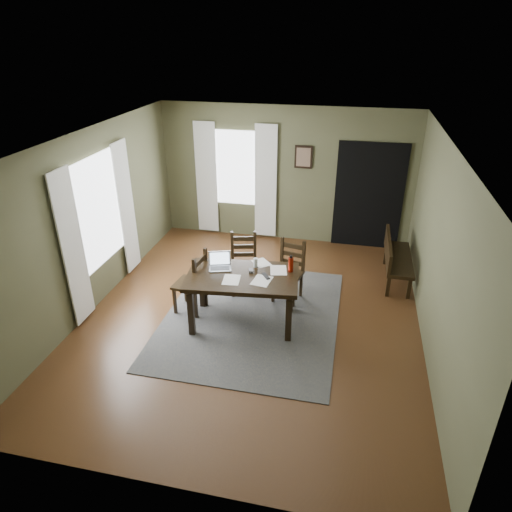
% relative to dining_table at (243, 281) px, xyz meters
% --- Properties ---
extents(ground, '(5.00, 6.00, 0.01)m').
position_rel_dining_table_xyz_m(ground, '(0.10, 0.17, -0.72)').
color(ground, '#492C16').
extents(room_shell, '(5.02, 6.02, 2.71)m').
position_rel_dining_table_xyz_m(room_shell, '(0.10, 0.17, 1.09)').
color(room_shell, '#4F5134').
rests_on(room_shell, ground).
extents(rug, '(2.60, 3.20, 0.01)m').
position_rel_dining_table_xyz_m(rug, '(0.10, 0.17, -0.71)').
color(rug, '#414141').
rests_on(rug, ground).
extents(dining_table, '(1.69, 1.13, 0.80)m').
position_rel_dining_table_xyz_m(dining_table, '(0.00, 0.00, 0.00)').
color(dining_table, black).
rests_on(dining_table, rug).
extents(chair_end, '(0.50, 0.49, 1.01)m').
position_rel_dining_table_xyz_m(chair_end, '(-0.82, 0.14, -0.21)').
color(chair_end, black).
rests_on(chair_end, rug).
extents(chair_back_left, '(0.53, 0.53, 1.00)m').
position_rel_dining_table_xyz_m(chair_back_left, '(-0.21, 0.92, -0.22)').
color(chair_back_left, black).
rests_on(chair_back_left, rug).
extents(chair_back_right, '(0.51, 0.52, 0.99)m').
position_rel_dining_table_xyz_m(chair_back_right, '(0.56, 0.84, -0.23)').
color(chair_back_right, black).
rests_on(chair_back_right, rug).
extents(bench, '(0.44, 1.36, 0.77)m').
position_rel_dining_table_xyz_m(bench, '(2.25, 1.82, -0.25)').
color(bench, black).
rests_on(bench, ground).
extents(laptop, '(0.39, 0.34, 0.22)m').
position_rel_dining_table_xyz_m(laptop, '(-0.38, 0.16, 0.16)').
color(laptop, '#B7B7BC').
rests_on(laptop, dining_table).
extents(computer_mouse, '(0.09, 0.12, 0.04)m').
position_rel_dining_table_xyz_m(computer_mouse, '(0.09, 0.13, 0.12)').
color(computer_mouse, '#3F3F42').
rests_on(computer_mouse, dining_table).
extents(tv_remote, '(0.15, 0.19, 0.02)m').
position_rel_dining_table_xyz_m(tv_remote, '(0.34, 0.03, 0.11)').
color(tv_remote, black).
rests_on(tv_remote, dining_table).
extents(drinking_glass, '(0.08, 0.08, 0.14)m').
position_rel_dining_table_xyz_m(drinking_glass, '(0.13, 0.29, 0.17)').
color(drinking_glass, silver).
rests_on(drinking_glass, dining_table).
extents(water_bottle, '(0.09, 0.09, 0.26)m').
position_rel_dining_table_xyz_m(water_bottle, '(0.66, 0.26, 0.22)').
color(water_bottle, '#AA200D').
rests_on(water_bottle, dining_table).
extents(paper_b, '(0.29, 0.35, 0.00)m').
position_rel_dining_table_xyz_m(paper_b, '(0.30, -0.09, 0.10)').
color(paper_b, white).
rests_on(paper_b, dining_table).
extents(paper_c, '(0.35, 0.35, 0.00)m').
position_rel_dining_table_xyz_m(paper_c, '(0.19, 0.43, 0.10)').
color(paper_c, white).
rests_on(paper_c, dining_table).
extents(paper_d, '(0.30, 0.35, 0.00)m').
position_rel_dining_table_xyz_m(paper_d, '(0.48, 0.26, 0.10)').
color(paper_d, white).
rests_on(paper_d, dining_table).
extents(paper_e, '(0.27, 0.33, 0.00)m').
position_rel_dining_table_xyz_m(paper_e, '(-0.12, -0.16, 0.10)').
color(paper_e, white).
rests_on(paper_e, dining_table).
extents(window_left, '(0.01, 1.30, 1.70)m').
position_rel_dining_table_xyz_m(window_left, '(-2.37, 0.37, 0.74)').
color(window_left, white).
rests_on(window_left, ground).
extents(window_back, '(1.00, 0.01, 1.50)m').
position_rel_dining_table_xyz_m(window_back, '(-0.90, 3.14, 0.74)').
color(window_back, white).
rests_on(window_back, ground).
extents(curtain_left_near, '(0.03, 0.48, 2.30)m').
position_rel_dining_table_xyz_m(curtain_left_near, '(-2.34, -0.45, 0.49)').
color(curtain_left_near, silver).
rests_on(curtain_left_near, ground).
extents(curtain_left_far, '(0.03, 0.48, 2.30)m').
position_rel_dining_table_xyz_m(curtain_left_far, '(-2.34, 1.19, 0.49)').
color(curtain_left_far, silver).
rests_on(curtain_left_far, ground).
extents(curtain_back_left, '(0.44, 0.03, 2.30)m').
position_rel_dining_table_xyz_m(curtain_back_left, '(-1.52, 3.11, 0.49)').
color(curtain_back_left, silver).
rests_on(curtain_back_left, ground).
extents(curtain_back_right, '(0.44, 0.03, 2.30)m').
position_rel_dining_table_xyz_m(curtain_back_right, '(-0.28, 3.11, 0.49)').
color(curtain_back_right, silver).
rests_on(curtain_back_right, ground).
extents(framed_picture, '(0.34, 0.03, 0.44)m').
position_rel_dining_table_xyz_m(framed_picture, '(0.45, 3.13, 1.04)').
color(framed_picture, black).
rests_on(framed_picture, ground).
extents(doorway_back, '(1.30, 0.03, 2.10)m').
position_rel_dining_table_xyz_m(doorway_back, '(1.75, 3.14, 0.34)').
color(doorway_back, black).
rests_on(doorway_back, ground).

